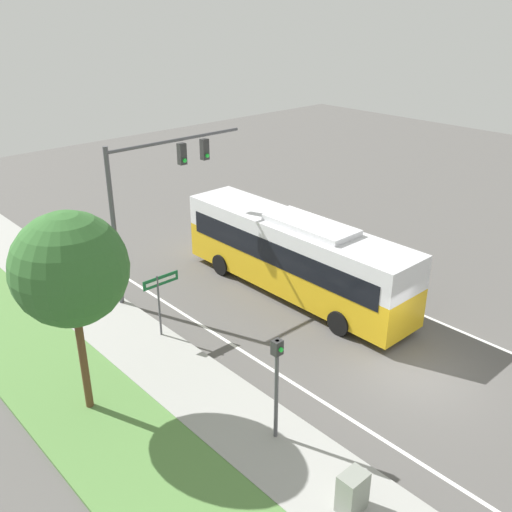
{
  "coord_description": "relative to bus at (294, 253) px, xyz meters",
  "views": [
    {
      "loc": [
        -15.16,
        -8.22,
        11.78
      ],
      "look_at": [
        -0.22,
        8.15,
        1.83
      ],
      "focal_mm": 40.0,
      "sensor_mm": 36.0,
      "label": 1
    }
  ],
  "objects": [
    {
      "name": "lane_divider_near",
      "position": [
        -4.68,
        -7.14,
        -1.94
      ],
      "size": [
        0.14,
        30.0,
        0.01
      ],
      "color": "silver",
      "rests_on": "ground_plane"
    },
    {
      "name": "lane_divider_far",
      "position": [
        2.52,
        -7.14,
        -1.94
      ],
      "size": [
        0.14,
        30.0,
        0.01
      ],
      "color": "silver",
      "rests_on": "ground_plane"
    },
    {
      "name": "pedestrian_signal",
      "position": [
        -6.98,
        -6.07,
        0.35
      ],
      "size": [
        0.28,
        0.34,
        3.4
      ],
      "color": "#4C4C51",
      "rests_on": "ground_plane"
    },
    {
      "name": "signal_gantry",
      "position": [
        -4.17,
        4.14,
        2.91
      ],
      "size": [
        6.63,
        0.41,
        6.78
      ],
      "color": "#4C4C51",
      "rests_on": "ground_plane"
    },
    {
      "name": "utility_cabinet",
      "position": [
        -7.42,
        -9.24,
        -1.26
      ],
      "size": [
        0.73,
        0.53,
        1.11
      ],
      "color": "gray",
      "rests_on": "sidewalk"
    },
    {
      "name": "bus",
      "position": [
        0.0,
        0.0,
        0.0
      ],
      "size": [
        2.59,
        11.54,
        3.58
      ],
      "color": "gold",
      "rests_on": "ground_plane"
    },
    {
      "name": "street_sign",
      "position": [
        -6.26,
        0.86,
        -0.08
      ],
      "size": [
        1.52,
        0.08,
        2.61
      ],
      "color": "#4C4C51",
      "rests_on": "ground_plane"
    },
    {
      "name": "roadside_tree",
      "position": [
        -10.34,
        -1.12,
        2.93
      ],
      "size": [
        3.34,
        3.34,
        6.45
      ],
      "color": "brown",
      "rests_on": "grass_verge"
    },
    {
      "name": "sidewalk",
      "position": [
        -7.28,
        -7.14,
        -1.88
      ],
      "size": [
        2.8,
        80.0,
        0.12
      ],
      "color": "#9E9E99",
      "rests_on": "ground_plane"
    },
    {
      "name": "ground_plane",
      "position": [
        -1.08,
        -7.14,
        -1.94
      ],
      "size": [
        80.0,
        80.0,
        0.0
      ],
      "primitive_type": "plane",
      "color": "#565451"
    }
  ]
}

